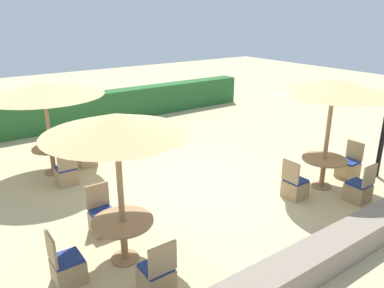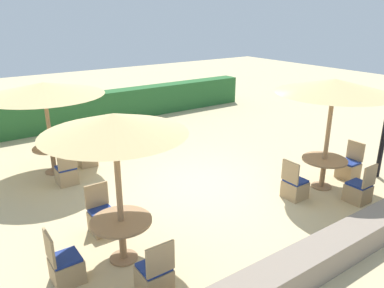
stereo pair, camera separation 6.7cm
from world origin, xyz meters
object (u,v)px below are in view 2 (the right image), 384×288
Objects in this scene: parasol_back_left at (44,89)px; parasol_front_right at (334,86)px; patio_chair_front_right_south at (359,191)px; parasol_front_left at (114,125)px; round_table_front_right at (324,165)px; patio_chair_front_left_north at (102,219)px; patio_chair_front_right_west at (294,187)px; patio_chair_front_left_west at (65,267)px; patio_chair_front_left_south at (155,277)px; round_table_front_left at (122,229)px; patio_chair_back_left_east at (87,156)px; round_table_back_left at (52,153)px; patio_chair_front_right_east at (349,168)px; patio_chair_back_left_south at (67,174)px.

parasol_front_right reaches higher than parasol_back_left.
parasol_front_right is 2.38m from patio_chair_front_right_south.
round_table_front_right is at bearing -2.01° from parasol_front_left.
patio_chair_front_right_west is at bearing 163.71° from patio_chair_front_left_north.
patio_chair_front_left_west and patio_chair_front_right_west have the same top height.
patio_chair_front_left_south is 1.00× the size of patio_chair_front_right_south.
patio_chair_front_left_north is 0.89× the size of round_table_front_right.
patio_chair_front_left_south and patio_chair_front_left_north have the same top height.
round_table_front_left is at bearing 87.43° from patio_chair_front_left_north.
round_table_front_left is at bearing 167.31° from patio_chair_back_left_east.
parasol_back_left reaches higher than round_table_front_left.
round_table_back_left is 7.12m from parasol_front_right.
patio_chair_front_right_west is (4.07, -4.61, -0.27)m from round_table_back_left.
patio_chair_front_left_west is (-1.03, -1.04, 0.00)m from patio_chair_front_left_north.
parasol_front_right reaches higher than patio_chair_front_left_north.
patio_chair_front_right_east is (6.16, -0.22, -0.33)m from round_table_front_left.
patio_chair_front_left_south and patio_chair_front_right_east have the same top height.
parasol_front_right is (5.15, -0.18, 1.87)m from round_table_front_left.
parasol_front_left is at bearing -91.11° from parasol_back_left.
patio_chair_back_left_east is at bearing 45.73° from patio_chair_back_left_south.
parasol_back_left reaches higher than patio_chair_back_left_south.
parasol_back_left is at bearing 137.64° from round_table_front_right.
patio_chair_back_left_east is 5.56m from patio_chair_front_right_west.
patio_chair_front_left_west is 1.00× the size of patio_chair_front_right_west.
round_table_front_right is at bearing 87.81° from patio_chair_front_right_east.
patio_chair_front_left_north is 0.32× the size of parasol_back_left.
patio_chair_front_right_west is at bearing 179.50° from round_table_front_right.
patio_chair_front_left_north is 1.00× the size of patio_chair_front_right_south.
patio_chair_front_left_south is at bearing -90.36° from round_table_back_left.
parasol_back_left is at bearing -138.55° from patio_chair_front_right_west.
patio_chair_front_right_east is (6.07, -4.65, -1.96)m from parasol_back_left.
patio_chair_front_left_north is at bearing -106.29° from patio_chair_front_right_west.
patio_chair_front_left_south and patio_chair_front_right_south have the same top height.
parasol_front_right reaches higher than parasol_front_left.
round_table_back_left is at bearing 93.72° from patio_chair_back_left_south.
patio_chair_front_right_south is (5.18, -1.12, -0.33)m from round_table_front_left.
round_table_front_left reaches higher than round_table_back_left.
patio_chair_front_left_north is 3.50m from patio_chair_back_left_east.
patio_chair_front_right_south is (4.19, -5.51, 0.00)m from patio_chair_back_left_east.
parasol_back_left is at bearing -90.68° from patio_chair_front_left_north.
parasol_front_right is 2.41m from patio_chair_front_right_west.
parasol_back_left is at bearing 88.89° from parasol_front_left.
patio_chair_front_left_south reaches higher than round_table_back_left.
round_table_front_right is (5.10, 0.82, 0.31)m from patio_chair_front_left_south.
patio_chair_front_right_west is (-0.99, 0.01, -0.31)m from round_table_front_right.
patio_chair_front_right_south is at bearing -12.15° from parasol_front_left.
parasol_front_right reaches higher than round_table_front_left.
parasol_back_left is 3.08× the size of round_table_back_left.
parasol_front_right is 2.51× the size of round_table_front_right.
parasol_front_left is at bearing 87.96° from patio_chair_front_right_east.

